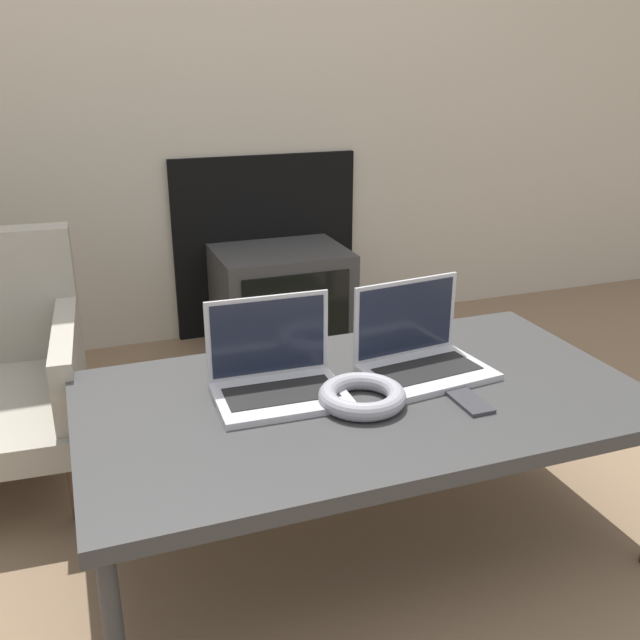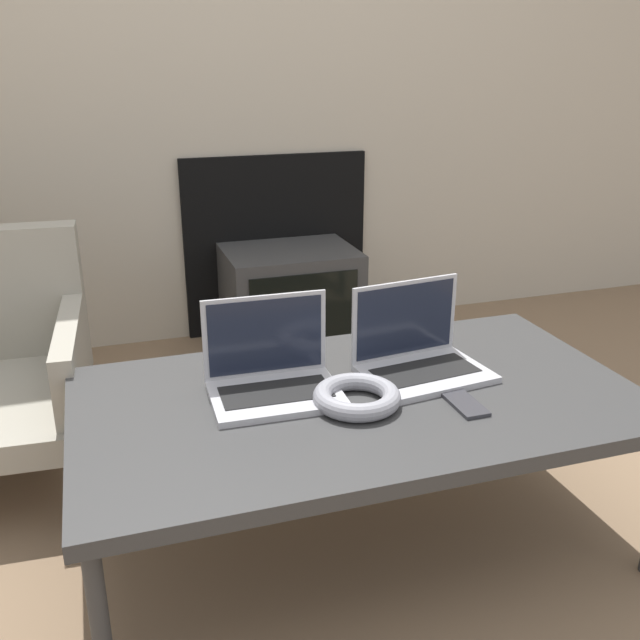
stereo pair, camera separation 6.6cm
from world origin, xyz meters
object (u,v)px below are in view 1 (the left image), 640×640
object	(u,v)px
laptop_left	(276,373)
headphones	(362,396)
laptop_right	(419,352)
phone	(469,402)
tv	(282,299)

from	to	relation	value
laptop_left	headphones	distance (m)	0.21
laptop_right	phone	xyz separation A→B (m)	(0.02, -0.21, -0.04)
laptop_right	headphones	distance (m)	0.25
headphones	phone	world-z (taller)	headphones
laptop_right	phone	bearing A→B (deg)	-90.45
laptop_left	tv	xyz separation A→B (m)	(0.39, 1.23, -0.25)
laptop_left	headphones	xyz separation A→B (m)	(0.17, -0.13, -0.03)
laptop_right	tv	bearing A→B (deg)	82.95
headphones	laptop_left	bearing A→B (deg)	142.07
phone	tv	size ratio (longest dim) A/B	0.24
phone	tv	distance (m)	1.46
laptop_left	tv	distance (m)	1.32
laptop_left	headphones	world-z (taller)	laptop_left
headphones	phone	distance (m)	0.25
headphones	tv	distance (m)	1.40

